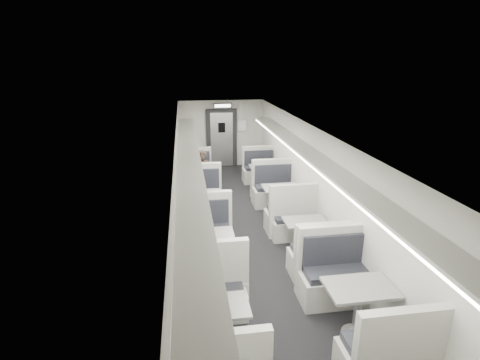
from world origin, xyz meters
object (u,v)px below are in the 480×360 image
object	(u,v)px
booth_left_a	(197,178)
booth_right_a	(264,178)
booth_right_d	(357,310)
booth_right_b	(282,202)
booth_right_c	(305,237)
booth_left_b	(202,209)
vestibule_door	(222,139)
booth_left_d	(218,328)
exit_sign	(223,106)
booth_left_c	(208,254)
passenger	(203,176)

from	to	relation	value
booth_left_a	booth_right_a	bearing A→B (deg)	-9.95
booth_left_a	booth_right_d	world-z (taller)	booth_right_d
booth_right_b	booth_right_c	bearing A→B (deg)	-90.00
booth_left_b	booth_right_a	xyz separation A→B (m)	(2.00, 2.29, -0.04)
booth_left_b	vestibule_door	world-z (taller)	vestibule_door
booth_left_d	booth_right_d	size ratio (longest dim) A/B	0.89
booth_left_a	exit_sign	bearing A→B (deg)	62.33
booth_left_d	booth_right_c	world-z (taller)	booth_right_c
booth_left_b	vestibule_door	size ratio (longest dim) A/B	1.11
booth_left_c	booth_right_d	world-z (taller)	booth_right_d
booth_right_a	passenger	xyz separation A→B (m)	(-1.87, -0.57, 0.33)
booth_left_a	booth_right_d	bearing A→B (deg)	-73.36
booth_right_b	exit_sign	xyz separation A→B (m)	(-1.00, 4.33, 1.87)
booth_right_c	exit_sign	bearing A→B (deg)	99.17
booth_left_d	passenger	world-z (taller)	passenger
booth_right_a	vestibule_door	bearing A→B (deg)	110.01
vestibule_door	booth_left_c	bearing A→B (deg)	-97.95
booth_left_b	vestibule_door	xyz separation A→B (m)	(1.00, 5.03, 0.62)
booth_right_a	booth_right_b	bearing A→B (deg)	-90.00
exit_sign	vestibule_door	bearing A→B (deg)	90.00
exit_sign	passenger	bearing A→B (deg)	-107.05
booth_left_b	booth_right_c	world-z (taller)	booth_left_b
booth_right_c	vestibule_door	distance (m)	6.79
booth_left_d	booth_right_d	xyz separation A→B (m)	(2.00, 0.00, 0.05)
booth_left_b	booth_right_a	bearing A→B (deg)	48.83
booth_left_d	passenger	size ratio (longest dim) A/B	1.46
booth_right_c	passenger	size ratio (longest dim) A/B	1.47
exit_sign	booth_right_b	bearing A→B (deg)	-77.00
booth_left_c	booth_right_d	xyz separation A→B (m)	(2.00, -1.93, 0.01)
booth_right_b	booth_right_d	bearing A→B (deg)	-90.00
booth_left_b	booth_right_b	xyz separation A→B (m)	(2.00, 0.21, -0.01)
booth_right_d	exit_sign	world-z (taller)	exit_sign
booth_right_c	booth_left_a	bearing A→B (deg)	115.02
booth_right_c	booth_right_d	size ratio (longest dim) A/B	0.90
booth_left_d	exit_sign	xyz separation A→B (m)	(1.00, 8.60, 1.91)
booth_left_b	vestibule_door	bearing A→B (deg)	78.76
booth_left_b	booth_left_d	distance (m)	4.06
booth_left_b	booth_right_a	world-z (taller)	booth_left_b
booth_left_a	vestibule_door	size ratio (longest dim) A/B	0.97
passenger	booth_left_a	bearing A→B (deg)	109.66
booth_left_a	booth_right_c	bearing A→B (deg)	-64.98
booth_left_b	booth_right_b	size ratio (longest dim) A/B	1.02
booth_left_c	booth_right_c	size ratio (longest dim) A/B	1.09
booth_left_b	exit_sign	world-z (taller)	exit_sign
booth_left_d	booth_right_a	world-z (taller)	booth_right_a
booth_left_c	booth_left_d	size ratio (longest dim) A/B	1.11
booth_left_a	booth_right_a	world-z (taller)	booth_right_a
booth_left_c	booth_right_a	bearing A→B (deg)	65.62
booth_right_b	booth_right_c	size ratio (longest dim) A/B	1.10
booth_left_b	booth_right_a	distance (m)	3.04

